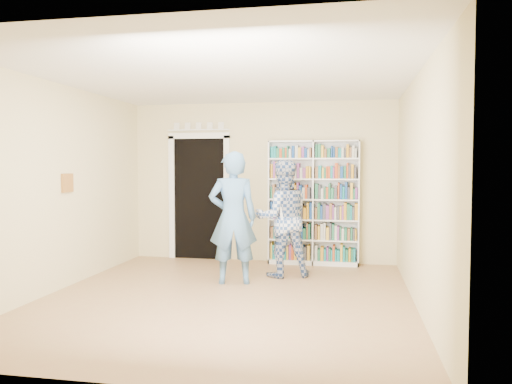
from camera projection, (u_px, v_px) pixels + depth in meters
floor at (226, 298)px, 6.13m from camera, size 5.00×5.00×0.00m
ceiling at (225, 76)px, 5.98m from camera, size 5.00×5.00×0.00m
wall_back at (262, 182)px, 8.51m from camera, size 4.50×0.00×4.50m
wall_left at (58, 187)px, 6.47m from camera, size 0.00×5.00×5.00m
wall_right at (419, 190)px, 5.64m from camera, size 0.00×5.00×5.00m
bookshelf at (313, 202)px, 8.21m from camera, size 1.48×0.28×2.04m
doorway at (199, 192)px, 8.70m from camera, size 1.10×0.08×2.43m
wall_art at (67, 183)px, 6.66m from camera, size 0.03×0.25×0.25m
man_blue at (233, 218)px, 6.87m from camera, size 0.75×0.58×1.83m
man_plaid at (282, 218)px, 7.31m from camera, size 1.01×0.90×1.72m
paper_sheet at (287, 209)px, 7.11m from camera, size 0.19×0.11×0.30m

